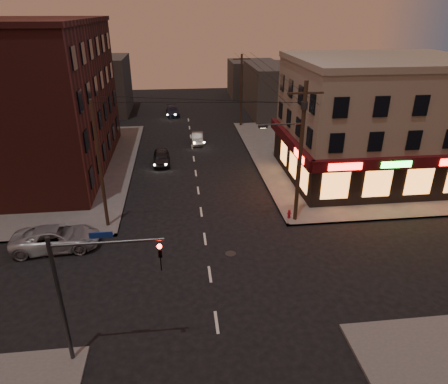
{
  "coord_description": "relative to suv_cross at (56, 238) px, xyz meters",
  "views": [
    {
      "loc": [
        -1.41,
        -19.34,
        14.32
      ],
      "look_at": [
        1.38,
        4.56,
        3.2
      ],
      "focal_mm": 32.0,
      "sensor_mm": 36.0,
      "label": 1
    }
  ],
  "objects": [
    {
      "name": "bg_building_ne_b",
      "position": [
        21.67,
        48.0,
        2.24
      ],
      "size": [
        8.0,
        8.0,
        6.0
      ],
      "primitive_type": "cube",
      "color": "#3F3D3A",
      "rests_on": "ground"
    },
    {
      "name": "bg_building_ne_a",
      "position": [
        23.67,
        34.0,
        2.74
      ],
      "size": [
        10.0,
        12.0,
        7.0
      ],
      "primitive_type": "cube",
      "color": "#3F3D3A",
      "rests_on": "ground"
    },
    {
      "name": "ground",
      "position": [
        9.67,
        -4.0,
        -0.76
      ],
      "size": [
        120.0,
        120.0,
        0.0
      ],
      "primitive_type": "plane",
      "color": "black",
      "rests_on": "ground"
    },
    {
      "name": "fire_hydrant",
      "position": [
        16.07,
        2.0,
        -0.24
      ],
      "size": [
        0.29,
        0.29,
        0.68
      ],
      "rotation": [
        0.0,
        0.0,
        -0.06
      ],
      "color": "maroon",
      "rests_on": "sidewalk_ne"
    },
    {
      "name": "utility_pole_west",
      "position": [
        2.87,
        2.5,
        3.89
      ],
      "size": [
        0.24,
        0.24,
        9.0
      ],
      "primitive_type": "cylinder",
      "color": "#382619",
      "rests_on": "sidewalk_nw"
    },
    {
      "name": "sedan_far",
      "position": [
        7.48,
        34.89,
        -0.12
      ],
      "size": [
        2.13,
        4.55,
        1.28
      ],
      "primitive_type": "imported",
      "rotation": [
        0.0,
        0.0,
        0.08
      ],
      "color": "black",
      "rests_on": "ground"
    },
    {
      "name": "utility_pole_far",
      "position": [
        16.47,
        28.0,
        3.89
      ],
      "size": [
        0.26,
        0.26,
        9.0
      ],
      "primitive_type": "cylinder",
      "color": "#382619",
      "rests_on": "sidewalk_ne"
    },
    {
      "name": "utility_pole_main",
      "position": [
        16.35,
        1.8,
        5.0
      ],
      "size": [
        4.2,
        0.44,
        10.0
      ],
      "color": "#382619",
      "rests_on": "sidewalk_ne"
    },
    {
      "name": "brick_apartment",
      "position": [
        -4.83,
        15.0,
        5.89
      ],
      "size": [
        12.0,
        20.0,
        13.0
      ],
      "primitive_type": "cube",
      "color": "#4C1C18",
      "rests_on": "sidewalk_nw"
    },
    {
      "name": "suv_cross",
      "position": [
        0.0,
        0.0,
        0.0
      ],
      "size": [
        5.64,
        2.89,
        1.52
      ],
      "primitive_type": "imported",
      "rotation": [
        0.0,
        0.0,
        1.64
      ],
      "color": "#94969C",
      "rests_on": "ground"
    },
    {
      "name": "bg_building_nw",
      "position": [
        -3.33,
        38.0,
        3.24
      ],
      "size": [
        9.0,
        10.0,
        8.0
      ],
      "primitive_type": "cube",
      "color": "#3F3D3A",
      "rests_on": "ground"
    },
    {
      "name": "sidewalk_ne",
      "position": [
        27.67,
        15.0,
        -0.69
      ],
      "size": [
        24.0,
        28.0,
        0.15
      ],
      "primitive_type": "cube",
      "color": "#514F4C",
      "rests_on": "ground"
    },
    {
      "name": "pizza_building",
      "position": [
        25.6,
        9.43,
        4.59
      ],
      "size": [
        15.85,
        12.85,
        10.5
      ],
      "color": "gray",
      "rests_on": "sidewalk_ne"
    },
    {
      "name": "sedan_mid",
      "position": [
        10.36,
        21.24,
        -0.16
      ],
      "size": [
        1.46,
        3.71,
        1.2
      ],
      "primitive_type": "imported",
      "rotation": [
        0.0,
        0.0,
        -0.05
      ],
      "color": "#64635E",
      "rests_on": "ground"
    },
    {
      "name": "sidewalk_nw",
      "position": [
        -8.33,
        15.0,
        -0.69
      ],
      "size": [
        24.0,
        28.0,
        0.15
      ],
      "primitive_type": "cube",
      "color": "#514F4C",
      "rests_on": "ground"
    },
    {
      "name": "sedan_near",
      "position": [
        6.39,
        14.94,
        -0.07
      ],
      "size": [
        1.78,
        4.1,
        1.38
      ],
      "primitive_type": "imported",
      "rotation": [
        0.0,
        0.0,
        0.04
      ],
      "color": "black",
      "rests_on": "ground"
    },
    {
      "name": "traffic_signal",
      "position": [
        4.1,
        -9.6,
        3.4
      ],
      "size": [
        4.49,
        0.32,
        6.47
      ],
      "color": "#333538",
      "rests_on": "ground"
    }
  ]
}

